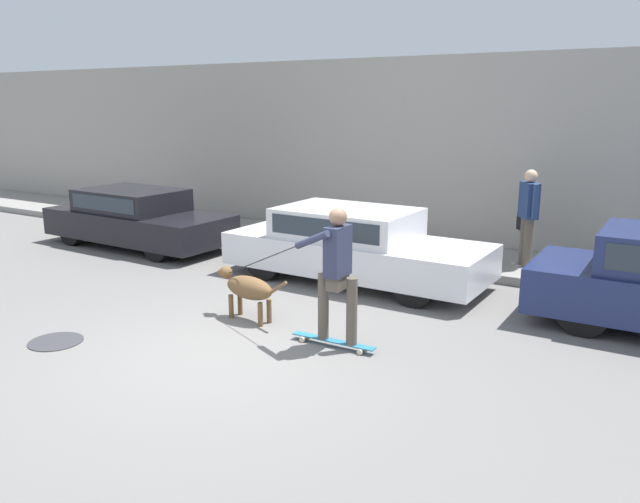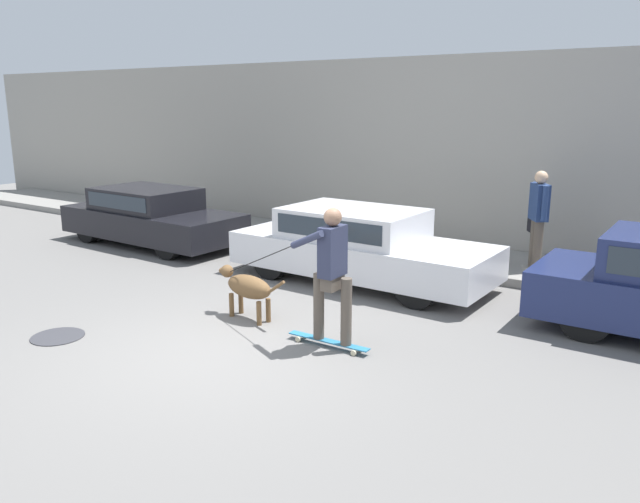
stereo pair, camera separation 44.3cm
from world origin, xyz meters
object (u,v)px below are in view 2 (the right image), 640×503
Objects in this scene: parked_car_0 at (151,217)px; dog at (248,287)px; parked_car_1 at (359,246)px; pedestrian_with_bag at (538,215)px; skateboarder at (332,269)px.

parked_car_0 is 3.30× the size of dog.
pedestrian_with_bag reaches higher than parked_car_1.
parked_car_0 is at bearing 160.83° from pedestrian_with_bag.
pedestrian_with_bag is (7.60, 2.00, 0.51)m from parked_car_0.
dog is at bearing -155.01° from pedestrian_with_bag.
pedestrian_with_bag is at bearing 16.48° from parked_car_0.
skateboarder reaches higher than parked_car_0.
parked_car_1 reaches higher than parked_car_0.
pedestrian_with_bag reaches higher than parked_car_0.
skateboarder is at bearing -64.96° from parked_car_1.
skateboarder is 4.90m from pedestrian_with_bag.
pedestrian_with_bag is at bearing -114.08° from dog.
dog is 1.67m from skateboarder.
pedestrian_with_bag is (1.16, 4.76, 0.09)m from skateboarder.
parked_car_0 is 2.49× the size of pedestrian_with_bag.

